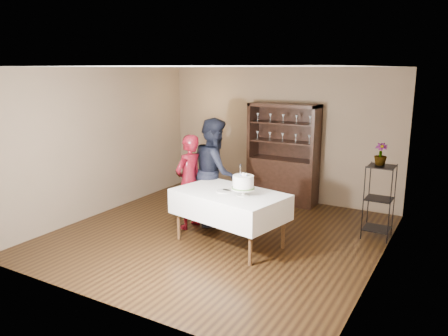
{
  "coord_description": "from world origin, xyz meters",
  "views": [
    {
      "loc": [
        3.46,
        -5.8,
        2.68
      ],
      "look_at": [
        0.06,
        0.1,
        1.12
      ],
      "focal_mm": 35.0,
      "sensor_mm": 36.0,
      "label": 1
    }
  ],
  "objects_px": {
    "plant_etagere": "(379,199)",
    "potted_plant": "(381,154)",
    "china_hutch": "(283,170)",
    "cake_table": "(230,204)",
    "woman": "(189,182)",
    "cake": "(243,183)",
    "man": "(215,171)"
  },
  "relations": [
    {
      "from": "woman",
      "to": "cake",
      "type": "height_order",
      "value": "woman"
    },
    {
      "from": "cake_table",
      "to": "man",
      "type": "distance_m",
      "value": 1.06
    },
    {
      "from": "cake_table",
      "to": "potted_plant",
      "type": "height_order",
      "value": "potted_plant"
    },
    {
      "from": "china_hutch",
      "to": "potted_plant",
      "type": "relative_size",
      "value": 5.74
    },
    {
      "from": "cake",
      "to": "potted_plant",
      "type": "relative_size",
      "value": 1.38
    },
    {
      "from": "plant_etagere",
      "to": "cake_table",
      "type": "height_order",
      "value": "plant_etagere"
    },
    {
      "from": "plant_etagere",
      "to": "man",
      "type": "height_order",
      "value": "man"
    },
    {
      "from": "china_hutch",
      "to": "cake_table",
      "type": "xyz_separation_m",
      "value": [
        0.14,
        -2.47,
        -0.02
      ]
    },
    {
      "from": "china_hutch",
      "to": "cake",
      "type": "distance_m",
      "value": 2.59
    },
    {
      "from": "woman",
      "to": "cake",
      "type": "bearing_deg",
      "value": 81.25
    },
    {
      "from": "china_hutch",
      "to": "plant_etagere",
      "type": "height_order",
      "value": "china_hutch"
    },
    {
      "from": "man",
      "to": "china_hutch",
      "type": "bearing_deg",
      "value": -48.8
    },
    {
      "from": "china_hutch",
      "to": "man",
      "type": "distance_m",
      "value": 1.84
    },
    {
      "from": "china_hutch",
      "to": "plant_etagere",
      "type": "bearing_deg",
      "value": -26.83
    },
    {
      "from": "cake_table",
      "to": "woman",
      "type": "xyz_separation_m",
      "value": [
        -0.95,
        0.3,
        0.17
      ]
    },
    {
      "from": "plant_etagere",
      "to": "woman",
      "type": "height_order",
      "value": "woman"
    },
    {
      "from": "potted_plant",
      "to": "china_hutch",
      "type": "bearing_deg",
      "value": 153.83
    },
    {
      "from": "man",
      "to": "potted_plant",
      "type": "xyz_separation_m",
      "value": [
        2.6,
        0.73,
        0.43
      ]
    },
    {
      "from": "man",
      "to": "cake",
      "type": "distance_m",
      "value": 1.26
    },
    {
      "from": "cake_table",
      "to": "plant_etagere",
      "type": "bearing_deg",
      "value": 36.12
    },
    {
      "from": "woman",
      "to": "man",
      "type": "height_order",
      "value": "man"
    },
    {
      "from": "china_hutch",
      "to": "woman",
      "type": "bearing_deg",
      "value": -110.5
    },
    {
      "from": "plant_etagere",
      "to": "china_hutch",
      "type": "bearing_deg",
      "value": 153.17
    },
    {
      "from": "cake_table",
      "to": "woman",
      "type": "relative_size",
      "value": 1.14
    },
    {
      "from": "plant_etagere",
      "to": "woman",
      "type": "xyz_separation_m",
      "value": [
        -2.89,
        -1.12,
        0.16
      ]
    },
    {
      "from": "china_hutch",
      "to": "cake_table",
      "type": "distance_m",
      "value": 2.47
    },
    {
      "from": "woman",
      "to": "cake_table",
      "type": "bearing_deg",
      "value": 80.49
    },
    {
      "from": "cake_table",
      "to": "cake",
      "type": "distance_m",
      "value": 0.47
    },
    {
      "from": "potted_plant",
      "to": "cake",
      "type": "bearing_deg",
      "value": -136.89
    },
    {
      "from": "man",
      "to": "potted_plant",
      "type": "bearing_deg",
      "value": -105.23
    },
    {
      "from": "plant_etagere",
      "to": "potted_plant",
      "type": "relative_size",
      "value": 3.44
    },
    {
      "from": "woman",
      "to": "cake",
      "type": "relative_size",
      "value": 3.36
    }
  ]
}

